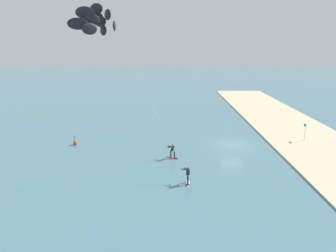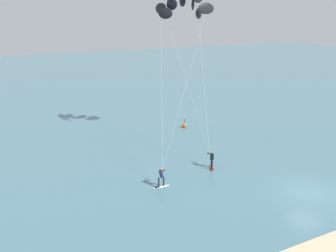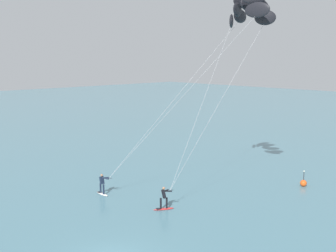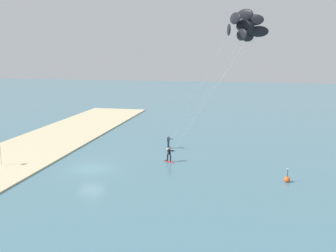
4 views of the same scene
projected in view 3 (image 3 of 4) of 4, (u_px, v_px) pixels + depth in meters
name	position (u px, v px, depth m)	size (l,w,h in m)	color
kitesurfer_nearshore	(244.00, 20.00, 31.80)	(4.86, 9.52, 15.40)	red
kitesurfer_mid_water	(243.00, 10.00, 31.76)	(10.64, 11.64, 16.18)	white
marker_buoy	(303.00, 183.00, 35.06)	(0.56, 0.56, 1.38)	#EA5119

